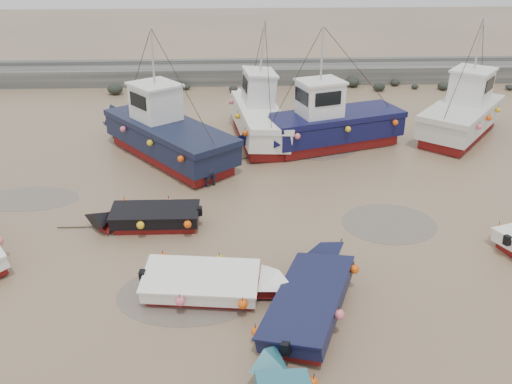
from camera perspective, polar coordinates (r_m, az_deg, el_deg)
The scene contains 14 objects.
ground at distance 18.35m, azimuth 0.37°, elevation -6.62°, with size 120.00×120.00×0.00m, color #8C7455.
seawall at distance 38.33m, azimuth -1.13°, elevation 13.32°, with size 60.00×4.92×1.50m.
puddle_a at distance 16.53m, azimuth -7.53°, elevation -11.42°, with size 4.73×4.73×0.01m, color #61564C.
puddle_b at distance 20.58m, azimuth 14.96°, elevation -3.47°, with size 3.77×3.77×0.01m, color #61564C.
puddle_c at distance 23.74m, azimuth -24.48°, elevation -0.72°, with size 4.26×4.26×0.01m, color #61564C.
puddle_d at distance 28.24m, azimuth 6.42°, elevation 6.26°, with size 5.48×5.48×0.01m, color #61564C.
dinghy_1 at distance 15.63m, azimuth 6.79°, elevation -11.56°, with size 3.74×6.45×1.43m.
dinghy_4 at distance 19.83m, azimuth -12.45°, elevation -2.57°, with size 5.69×1.87×1.43m.
dinghy_5 at distance 16.08m, azimuth -4.94°, elevation -10.06°, with size 5.95×2.48×1.43m.
cabin_boat_0 at distance 25.75m, azimuth -10.76°, elevation 6.84°, with size 8.32×9.35×6.22m.
cabin_boat_1 at distance 27.60m, azimuth -0.12°, elevation 8.93°, with size 3.23×9.54×6.22m.
cabin_boat_2 at distance 26.43m, azimuth 7.85°, elevation 7.71°, with size 10.14×4.93×6.22m.
cabin_boat_3 at distance 30.36m, azimuth 22.82°, elevation 8.53°, with size 7.22×8.07×6.22m.
person at distance 22.77m, azimuth -5.25°, elevation 0.68°, with size 0.68×0.45×1.86m, color #1A1E35.
Camera 1 is at (-0.74, -15.04, 10.49)m, focal length 35.00 mm.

